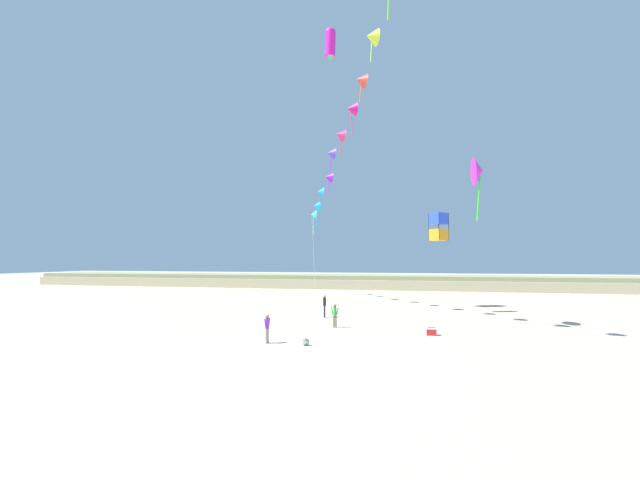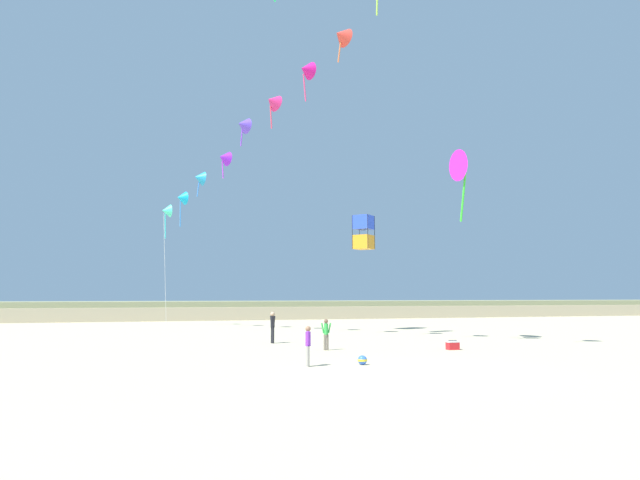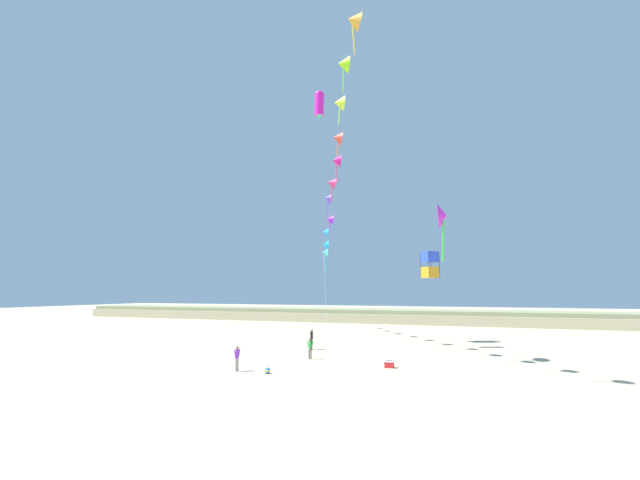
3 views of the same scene
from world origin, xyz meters
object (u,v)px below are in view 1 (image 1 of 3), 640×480
at_px(person_near_left, 325,304).
at_px(large_kite_low_lead, 330,43).
at_px(large_kite_mid_trail, 439,227).
at_px(beach_ball, 306,342).
at_px(beach_cooler, 432,332).
at_px(person_mid_center, 335,314).
at_px(person_near_right, 267,327).
at_px(large_kite_high_solo, 478,172).

height_order(person_near_left, large_kite_low_lead, large_kite_low_lead).
xyz_separation_m(person_near_left, large_kite_mid_trail, (8.85, 9.23, 6.44)).
bearing_deg(beach_ball, large_kite_low_lead, 95.66).
relative_size(beach_cooler, beach_ball, 1.59).
relative_size(person_mid_center, large_kite_low_lead, 0.54).
xyz_separation_m(person_near_right, large_kite_high_solo, (11.76, 8.67, 9.43)).
xyz_separation_m(large_kite_low_lead, large_kite_mid_trail, (8.63, 7.99, -14.54)).
xyz_separation_m(person_mid_center, beach_ball, (-0.33, -5.98, -0.69)).
bearing_deg(beach_cooler, large_kite_low_lead, 135.79).
bearing_deg(beach_cooler, large_kite_mid_trail, 85.93).
xyz_separation_m(person_near_right, beach_cooler, (8.50, 4.44, -0.66)).
distance_m(person_near_right, large_kite_low_lead, 24.20).
height_order(person_mid_center, large_kite_mid_trail, large_kite_mid_trail).
bearing_deg(large_kite_low_lead, beach_cooler, -44.21).
bearing_deg(person_mid_center, large_kite_high_solo, 16.61).
distance_m(large_kite_mid_trail, beach_ball, 22.41).
bearing_deg(beach_ball, person_near_left, 97.48).
relative_size(person_near_right, large_kite_low_lead, 0.54).
height_order(person_near_right, beach_cooler, person_near_right).
height_order(large_kite_low_lead, large_kite_mid_trail, large_kite_low_lead).
bearing_deg(large_kite_mid_trail, large_kite_high_solo, -78.93).
relative_size(person_near_right, person_mid_center, 1.00).
xyz_separation_m(large_kite_mid_trail, beach_ball, (-7.46, -19.85, -7.26)).
xyz_separation_m(large_kite_low_lead, beach_ball, (1.17, -11.85, -21.81)).
relative_size(large_kite_low_lead, large_kite_mid_trail, 1.07).
xyz_separation_m(person_mid_center, beach_cooler, (6.04, -1.46, -0.65)).
height_order(large_kite_high_solo, beach_ball, large_kite_high_solo).
xyz_separation_m(beach_cooler, beach_ball, (-6.37, -4.52, -0.03)).
relative_size(large_kite_mid_trail, beach_ball, 7.12).
distance_m(person_near_right, beach_ball, 2.25).
bearing_deg(person_near_left, beach_ball, -82.52).
xyz_separation_m(large_kite_mid_trail, beach_cooler, (-1.09, -15.33, -7.23)).
bearing_deg(large_kite_low_lead, large_kite_high_solo, -16.02).
relative_size(person_near_right, beach_ball, 4.15).
height_order(person_near_left, beach_ball, person_near_left).
bearing_deg(person_mid_center, beach_ball, -93.16).
distance_m(large_kite_high_solo, beach_ball, 16.48).
xyz_separation_m(person_near_right, large_kite_low_lead, (0.96, 11.78, 21.12)).
bearing_deg(person_near_left, large_kite_low_lead, 79.88).
xyz_separation_m(person_mid_center, large_kite_mid_trail, (7.13, 13.87, 6.58)).
bearing_deg(large_kite_mid_trail, beach_ball, -110.59).
bearing_deg(person_near_right, beach_cooler, 27.58).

